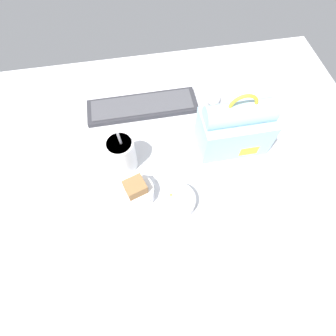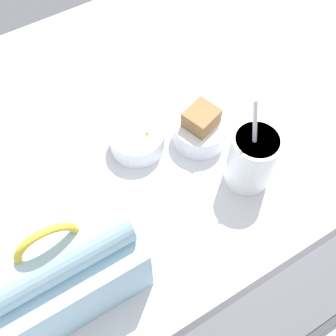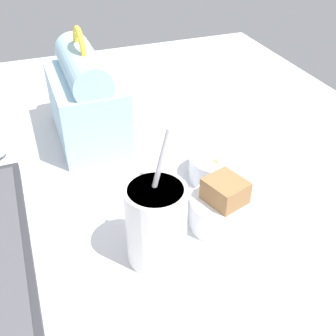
% 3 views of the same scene
% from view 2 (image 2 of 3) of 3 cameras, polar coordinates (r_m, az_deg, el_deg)
% --- Properties ---
extents(desk_surface, '(1.40, 1.10, 0.02)m').
position_cam_2_polar(desk_surface, '(0.77, 0.40, -3.84)').
color(desk_surface, silver).
rests_on(desk_surface, ground).
extents(keyboard, '(0.39, 0.11, 0.02)m').
position_cam_2_polar(keyboard, '(0.70, 16.06, -17.50)').
color(keyboard, '#2D2D33').
rests_on(keyboard, desk_surface).
extents(lunch_bag, '(0.22, 0.13, 0.22)m').
position_cam_2_polar(lunch_bag, '(0.63, -13.82, -13.18)').
color(lunch_bag, '#9EC6DB').
rests_on(lunch_bag, desk_surface).
extents(soup_cup, '(0.08, 0.08, 0.20)m').
position_cam_2_polar(soup_cup, '(0.73, 11.27, 1.28)').
color(soup_cup, white).
rests_on(soup_cup, desk_surface).
extents(bento_bowl_sandwich, '(0.10, 0.10, 0.08)m').
position_cam_2_polar(bento_bowl_sandwich, '(0.80, 4.36, 5.29)').
color(bento_bowl_sandwich, silver).
rests_on(bento_bowl_sandwich, desk_surface).
extents(bento_bowl_snacks, '(0.10, 0.10, 0.05)m').
position_cam_2_polar(bento_bowl_snacks, '(0.79, -4.08, 4.03)').
color(bento_bowl_snacks, silver).
rests_on(bento_bowl_snacks, desk_surface).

